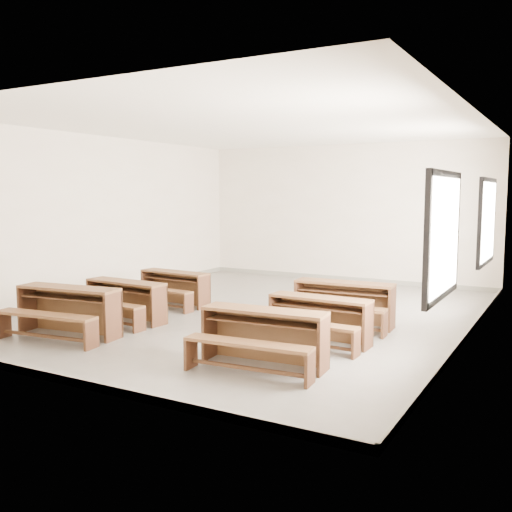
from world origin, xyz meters
The scene contains 7 objects.
room centered at (0.09, 0.00, 2.14)m, with size 8.50×8.50×3.20m.
desk_set_0 centered at (-1.63, -2.72, 0.42)m, with size 1.69×1.01×0.72m.
desk_set_1 centered at (-1.56, -1.59, 0.38)m, with size 1.50×0.83×0.66m.
desk_set_2 centered at (-1.68, -0.14, 0.37)m, with size 1.45×0.83×0.63m.
desk_set_3 centered at (1.56, -2.61, 0.40)m, with size 1.59×0.92×0.69m.
desk_set_4 centered at (1.72, -1.30, 0.38)m, with size 1.46×0.78×0.65m.
desk_set_5 centered at (1.65, -0.16, 0.41)m, with size 1.59×0.89×0.70m.
Camera 1 is at (4.76, -8.47, 2.08)m, focal length 40.00 mm.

